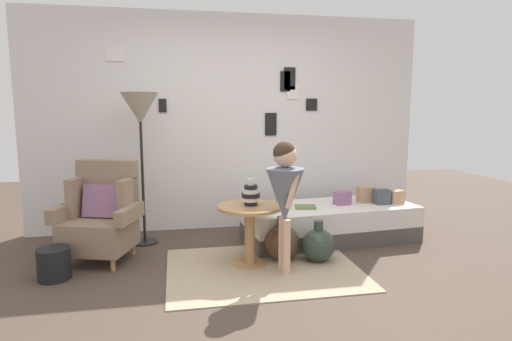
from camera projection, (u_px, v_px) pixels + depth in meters
The scene contains 17 objects.
ground_plane at pixel (260, 289), 3.55m from camera, with size 12.00×12.00×0.00m, color #4C3D33.
gallery_wall at pixel (229, 123), 5.26m from camera, with size 4.80×0.12×2.60m.
rug at pixel (263, 269), 3.97m from camera, with size 1.76×1.38×0.01m, color tan.
armchair at pixel (102, 216), 4.19m from camera, with size 0.87×0.76×0.97m.
daybed at pixel (329, 222), 4.85m from camera, with size 1.97×0.97×0.40m.
pillow_head at pixel (396, 197), 4.91m from camera, with size 0.18×0.12×0.15m, color tan.
pillow_mid at pixel (382, 197), 4.86m from camera, with size 0.16×0.12×0.17m, color #474C56.
pillow_back at pixel (365, 195), 4.96m from camera, with size 0.18×0.12×0.18m, color tan.
pillow_extra at pixel (342, 198), 4.84m from camera, with size 0.18×0.12×0.15m, color gray.
side_table at pixel (250, 222), 4.04m from camera, with size 0.60×0.60×0.58m.
vase_striped at pixel (251, 194), 4.02m from camera, with size 0.17×0.17×0.25m.
floor_lamp at pixel (140, 114), 4.55m from camera, with size 0.40×0.40×1.65m.
person_child at pixel (285, 190), 3.77m from camera, with size 0.34×0.34×1.20m.
book_on_daybed at pixel (305, 207), 4.66m from camera, with size 0.22×0.16×0.03m, color olive.
demijohn_near at pixel (282, 242), 4.20m from camera, with size 0.35×0.35×0.44m.
demijohn_far at pixel (318, 245), 4.15m from camera, with size 0.32×0.32×0.41m.
magazine_basket at pixel (54, 264), 3.73m from camera, with size 0.28×0.28×0.28m, color black.
Camera 1 is at (-0.67, -3.30, 1.49)m, focal length 30.05 mm.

